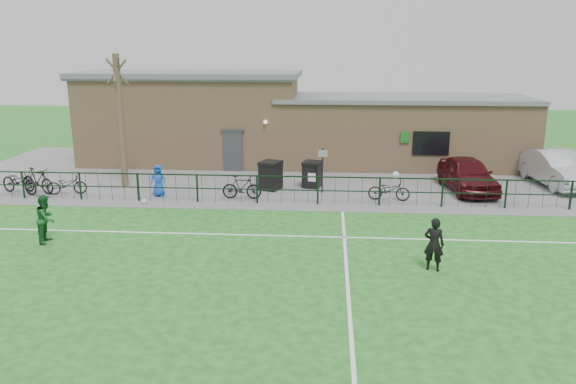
# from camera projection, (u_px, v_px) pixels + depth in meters

# --- Properties ---
(ground) EXTENTS (90.00, 90.00, 0.00)m
(ground) POSITION_uv_depth(u_px,v_px,m) (275.00, 284.00, 15.38)
(ground) COLOR #1C5F1C
(ground) RESTS_ON ground
(paving_strip) EXTENTS (34.00, 13.00, 0.02)m
(paving_strip) POSITION_uv_depth(u_px,v_px,m) (300.00, 174.00, 28.40)
(paving_strip) COLOR slate
(paving_strip) RESTS_ON ground
(pitch_line_touch) EXTENTS (28.00, 0.10, 0.01)m
(pitch_line_touch) POSITION_uv_depth(u_px,v_px,m) (293.00, 205.00, 22.91)
(pitch_line_touch) COLOR white
(pitch_line_touch) RESTS_ON ground
(pitch_line_mid) EXTENTS (28.00, 0.10, 0.01)m
(pitch_line_mid) POSITION_uv_depth(u_px,v_px,m) (286.00, 236.00, 19.24)
(pitch_line_mid) COLOR white
(pitch_line_mid) RESTS_ON ground
(pitch_line_perp) EXTENTS (0.10, 16.00, 0.01)m
(pitch_line_perp) POSITION_uv_depth(u_px,v_px,m) (348.00, 286.00, 15.24)
(pitch_line_perp) COLOR white
(pitch_line_perp) RESTS_ON ground
(perimeter_fence) EXTENTS (28.00, 0.10, 1.20)m
(perimeter_fence) POSITION_uv_depth(u_px,v_px,m) (293.00, 190.00, 22.95)
(perimeter_fence) COLOR black
(perimeter_fence) RESTS_ON ground
(bare_tree) EXTENTS (0.30, 0.30, 6.00)m
(bare_tree) POSITION_uv_depth(u_px,v_px,m) (121.00, 122.00, 25.33)
(bare_tree) COLOR #4C3D2E
(bare_tree) RESTS_ON ground
(wheelie_bin_left) EXTENTS (1.07, 1.14, 1.21)m
(wheelie_bin_left) POSITION_uv_depth(u_px,v_px,m) (271.00, 176.00, 25.25)
(wheelie_bin_left) COLOR black
(wheelie_bin_left) RESTS_ON paving_strip
(wheelie_bin_right) EXTENTS (0.92, 1.00, 1.11)m
(wheelie_bin_right) POSITION_uv_depth(u_px,v_px,m) (312.00, 175.00, 25.70)
(wheelie_bin_right) COLOR black
(wheelie_bin_right) RESTS_ON paving_strip
(sign_post) EXTENTS (0.06, 0.06, 2.00)m
(sign_post) POSITION_uv_depth(u_px,v_px,m) (323.00, 170.00, 24.61)
(sign_post) COLOR black
(sign_post) RESTS_ON paving_strip
(car_maroon) EXTENTS (2.22, 4.59, 1.51)m
(car_maroon) POSITION_uv_depth(u_px,v_px,m) (468.00, 174.00, 24.96)
(car_maroon) COLOR #410B11
(car_maroon) RESTS_ON paving_strip
(car_silver) EXTENTS (2.27, 5.05, 1.61)m
(car_silver) POSITION_uv_depth(u_px,v_px,m) (556.00, 168.00, 25.96)
(car_silver) COLOR #ADB0B5
(car_silver) RESTS_ON paving_strip
(bicycle_a) EXTENTS (2.20, 1.43, 1.09)m
(bicycle_a) POSITION_uv_depth(u_px,v_px,m) (19.00, 181.00, 24.56)
(bicycle_a) COLOR black
(bicycle_a) RESTS_ON paving_strip
(bicycle_b) EXTENTS (1.95, 1.21, 1.13)m
(bicycle_b) POSITION_uv_depth(u_px,v_px,m) (38.00, 181.00, 24.62)
(bicycle_b) COLOR black
(bicycle_b) RESTS_ON paving_strip
(bicycle_c) EXTENTS (1.76, 0.95, 0.88)m
(bicycle_c) POSITION_uv_depth(u_px,v_px,m) (67.00, 184.00, 24.47)
(bicycle_c) COLOR black
(bicycle_c) RESTS_ON paving_strip
(bicycle_d) EXTENTS (1.67, 0.49, 1.00)m
(bicycle_d) POSITION_uv_depth(u_px,v_px,m) (242.00, 187.00, 23.72)
(bicycle_d) COLOR black
(bicycle_d) RESTS_ON paving_strip
(bicycle_e) EXTENTS (1.78, 0.77, 0.91)m
(bicycle_e) POSITION_uv_depth(u_px,v_px,m) (389.00, 190.00, 23.49)
(bicycle_e) COLOR black
(bicycle_e) RESTS_ON paving_strip
(spectator_child) EXTENTS (0.72, 0.52, 1.38)m
(spectator_child) POSITION_uv_depth(u_px,v_px,m) (158.00, 181.00, 24.10)
(spectator_child) COLOR blue
(spectator_child) RESTS_ON paving_strip
(goalkeeper_kick) EXTENTS (1.33, 2.85, 2.38)m
(goalkeeper_kick) POSITION_uv_depth(u_px,v_px,m) (433.00, 242.00, 16.19)
(goalkeeper_kick) COLOR black
(goalkeeper_kick) RESTS_ON ground
(outfield_player) EXTENTS (0.67, 0.83, 1.61)m
(outfield_player) POSITION_uv_depth(u_px,v_px,m) (46.00, 219.00, 18.48)
(outfield_player) COLOR #175225
(outfield_player) RESTS_ON ground
(ball_ground) EXTENTS (0.23, 0.23, 0.23)m
(ball_ground) POSITION_uv_depth(u_px,v_px,m) (144.00, 202.00, 23.05)
(ball_ground) COLOR white
(ball_ground) RESTS_ON ground
(clubhouse) EXTENTS (24.25, 5.40, 4.96)m
(clubhouse) POSITION_uv_depth(u_px,v_px,m) (287.00, 123.00, 30.80)
(clubhouse) COLOR tan
(clubhouse) RESTS_ON ground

